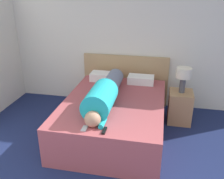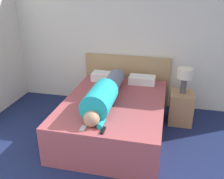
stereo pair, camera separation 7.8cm
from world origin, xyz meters
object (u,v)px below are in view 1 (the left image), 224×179
object	(u,v)px
nightstand	(180,107)
person_lying	(104,94)
cell_phone	(84,128)
bed	(114,116)
tv_remote	(104,131)
pillow_second	(141,80)
pillow_near_headboard	(104,77)
table_lamp	(184,75)

from	to	relation	value
nightstand	person_lying	distance (m)	1.48
nightstand	cell_phone	xyz separation A→B (m)	(-1.27, -1.50, 0.31)
nightstand	bed	bearing A→B (deg)	-150.87
cell_phone	tv_remote	bearing A→B (deg)	-1.48
person_lying	pillow_second	distance (m)	1.11
pillow_second	tv_remote	world-z (taller)	pillow_second
pillow_near_headboard	cell_phone	xyz separation A→B (m)	(0.16, -1.74, -0.07)
table_lamp	cell_phone	xyz separation A→B (m)	(-1.27, -1.50, -0.29)
tv_remote	bed	bearing A→B (deg)	93.75
cell_phone	pillow_near_headboard	bearing A→B (deg)	95.20
bed	cell_phone	world-z (taller)	cell_phone
pillow_near_headboard	nightstand	bearing A→B (deg)	-9.61
table_lamp	pillow_near_headboard	distance (m)	1.46
person_lying	pillow_second	xyz separation A→B (m)	(0.45, 1.01, -0.10)
table_lamp	bed	bearing A→B (deg)	-150.87
tv_remote	table_lamp	bearing A→B (deg)	56.26
nightstand	person_lying	world-z (taller)	person_lying
tv_remote	cell_phone	size ratio (longest dim) A/B	1.15
bed	person_lying	size ratio (longest dim) A/B	1.25
person_lying	cell_phone	xyz separation A→B (m)	(-0.09, -0.73, -0.16)
tv_remote	cell_phone	xyz separation A→B (m)	(-0.26, 0.01, -0.01)
table_lamp	pillow_second	distance (m)	0.80
person_lying	cell_phone	size ratio (longest dim) A/B	12.87
bed	tv_remote	distance (m)	0.96
pillow_near_headboard	cell_phone	distance (m)	1.75
person_lying	tv_remote	xyz separation A→B (m)	(0.17, -0.74, -0.16)
person_lying	nightstand	bearing A→B (deg)	33.05
tv_remote	person_lying	bearing A→B (deg)	103.14
cell_phone	person_lying	bearing A→B (deg)	83.10
table_lamp	tv_remote	bearing A→B (deg)	-123.74
table_lamp	tv_remote	distance (m)	1.83
nightstand	tv_remote	world-z (taller)	tv_remote
nightstand	tv_remote	bearing A→B (deg)	-123.74
pillow_second	tv_remote	bearing A→B (deg)	-99.08
table_lamp	pillow_near_headboard	world-z (taller)	table_lamp
bed	nightstand	size ratio (longest dim) A/B	3.73
cell_phone	bed	bearing A→B (deg)	77.45
pillow_near_headboard	tv_remote	size ratio (longest dim) A/B	3.32
pillow_near_headboard	tv_remote	distance (m)	1.80
table_lamp	pillow_second	bearing A→B (deg)	161.63
pillow_second	bed	bearing A→B (deg)	-112.08
person_lying	bed	bearing A→B (deg)	56.85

